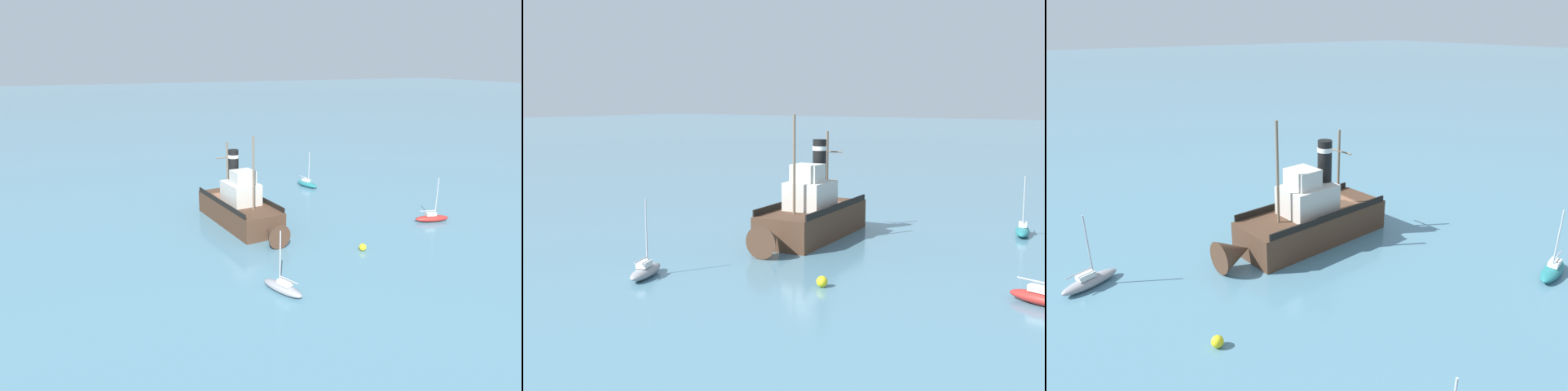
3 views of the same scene
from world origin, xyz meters
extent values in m
plane|color=teal|center=(0.00, 0.00, 0.00)|extent=(600.00, 600.00, 0.00)
cube|color=#4C3323|center=(-0.46, 2.82, 1.20)|extent=(5.61, 12.39, 2.40)
cone|color=#4C3323|center=(-1.20, 9.98, 1.20)|extent=(2.59, 2.63, 2.35)
cube|color=beige|center=(-0.51, 3.32, 3.50)|extent=(3.40, 4.29, 2.20)
cube|color=beige|center=(-0.56, 3.82, 5.30)|extent=(2.39, 2.22, 1.40)
cylinder|color=black|center=(-0.34, 1.63, 6.20)|extent=(1.10, 1.10, 3.20)
cylinder|color=silver|center=(-0.34, 1.63, 7.10)|extent=(1.16, 1.16, 0.35)
cylinder|color=#75604C|center=(-0.80, 6.10, 6.15)|extent=(0.20, 0.20, 7.50)
cylinder|color=#75604C|center=(-0.18, 0.14, 5.40)|extent=(0.20, 0.20, 6.00)
cylinder|color=#75604C|center=(-0.18, 0.14, 6.72)|extent=(2.60, 0.39, 0.12)
cube|color=black|center=(-2.60, 2.60, 2.65)|extent=(1.29, 11.35, 0.50)
cube|color=black|center=(1.69, 3.04, 2.65)|extent=(1.29, 11.35, 0.50)
ellipsoid|color=#23757A|center=(-14.31, -7.25, 0.35)|extent=(1.97, 3.95, 0.70)
cube|color=silver|center=(-14.26, -7.44, 0.88)|extent=(0.88, 1.22, 0.36)
cylinder|color=#B7B7BC|center=(-14.38, -6.95, 2.80)|extent=(0.10, 0.10, 4.20)
cylinder|color=#B7B7BC|center=(-14.17, -7.83, 1.25)|extent=(0.51, 1.77, 0.08)
ellipsoid|color=gray|center=(2.05, 18.75, 0.35)|extent=(2.40, 3.94, 0.70)
cube|color=silver|center=(1.98, 18.93, 0.88)|extent=(0.99, 1.26, 0.36)
cylinder|color=#B7B7BC|center=(2.16, 18.47, 2.80)|extent=(0.10, 0.10, 4.20)
cylinder|color=#B7B7BC|center=(1.84, 19.31, 1.25)|extent=(0.72, 1.71, 0.08)
ellipsoid|color=#B22823|center=(-19.87, 10.77, 0.35)|extent=(3.95, 1.97, 0.70)
cube|color=silver|center=(-19.67, 10.72, 0.88)|extent=(1.22, 0.88, 0.36)
cylinder|color=#B7B7BC|center=(-19.28, 10.62, 1.25)|extent=(1.77, 0.51, 0.08)
sphere|color=yellow|center=(-8.23, 14.48, 0.34)|extent=(0.68, 0.68, 0.68)
camera|label=1|loc=(16.11, 47.23, 17.04)|focal=32.00mm
camera|label=2|loc=(-27.26, 46.82, 11.11)|focal=45.00mm
camera|label=3|loc=(-27.52, 22.09, 16.16)|focal=32.00mm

